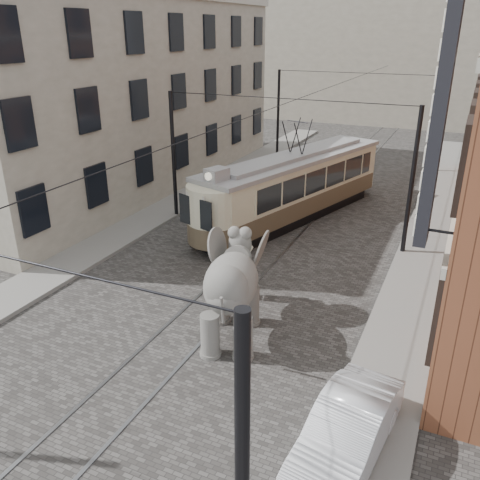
% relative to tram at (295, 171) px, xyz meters
% --- Properties ---
extents(ground, '(120.00, 120.00, 0.00)m').
position_rel_tram_xyz_m(ground, '(0.27, -8.17, -2.36)').
color(ground, '#494643').
extents(tram_rails, '(1.54, 80.00, 0.02)m').
position_rel_tram_xyz_m(tram_rails, '(0.27, -8.17, -2.35)').
color(tram_rails, slate).
rests_on(tram_rails, ground).
extents(sidewalk_right, '(2.00, 60.00, 0.15)m').
position_rel_tram_xyz_m(sidewalk_right, '(6.27, -8.17, -2.29)').
color(sidewalk_right, slate).
rests_on(sidewalk_right, ground).
extents(sidewalk_left, '(2.00, 60.00, 0.15)m').
position_rel_tram_xyz_m(sidewalk_left, '(-6.23, -8.17, -2.29)').
color(sidewalk_left, slate).
rests_on(sidewalk_left, ground).
extents(stucco_building, '(7.00, 24.00, 10.00)m').
position_rel_tram_xyz_m(stucco_building, '(-10.73, 1.83, 2.64)').
color(stucco_building, gray).
rests_on(stucco_building, ground).
extents(distant_block, '(28.00, 10.00, 14.00)m').
position_rel_tram_xyz_m(distant_block, '(0.27, 31.83, 4.64)').
color(distant_block, gray).
rests_on(distant_block, ground).
extents(catenary, '(11.00, 30.20, 6.00)m').
position_rel_tram_xyz_m(catenary, '(0.07, -3.17, 0.64)').
color(catenary, black).
rests_on(catenary, ground).
extents(tram, '(5.88, 12.09, 4.72)m').
position_rel_tram_xyz_m(tram, '(0.00, 0.00, 0.00)').
color(tram, beige).
rests_on(tram, ground).
extents(elephant, '(3.88, 5.30, 2.91)m').
position_rel_tram_xyz_m(elephant, '(1.70, -10.60, -0.91)').
color(elephant, '#5D5A56').
rests_on(elephant, ground).
extents(parked_car, '(1.89, 4.17, 1.33)m').
position_rel_tram_xyz_m(parked_car, '(5.88, -13.68, -1.70)').
color(parked_car, silver).
rests_on(parked_car, ground).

